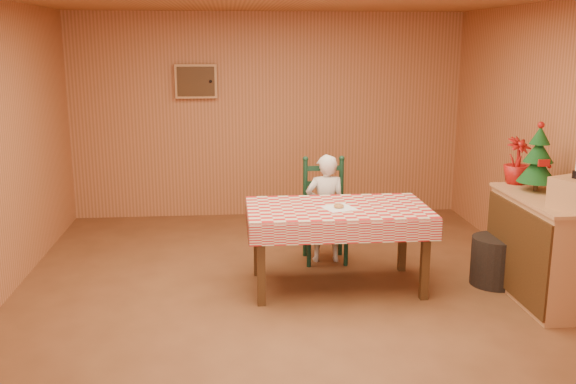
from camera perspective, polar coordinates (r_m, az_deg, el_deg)
The scene contains 12 objects.
ground at distance 5.71m, azimuth 0.19°, elevation -9.79°, with size 6.00×6.00×0.00m, color brown.
cabin_walls at distance 5.80m, azimuth -0.33°, elevation 9.21°, with size 5.10×6.05×2.65m.
dining_table at distance 5.86m, azimuth 4.43°, elevation -2.09°, with size 1.66×0.96×0.77m.
ladder_chair at distance 6.66m, azimuth 3.27°, elevation -1.84°, with size 0.44×0.40×1.08m.
seated_child at distance 6.59m, azimuth 3.35°, elevation -1.47°, with size 0.41×0.27×1.12m, color silver.
napkin at distance 5.79m, azimuth 4.53°, elevation -1.41°, with size 0.26×0.26×0.00m, color white.
donut at distance 5.79m, azimuth 4.53°, elevation -1.25°, with size 0.09×0.09×0.03m, color #B77A41.
shelf_unit at distance 6.06m, azimuth 21.72°, elevation -4.69°, with size 0.54×1.24×0.93m.
crate at distance 5.57m, azimuth 24.13°, elevation -0.13°, with size 0.30×0.30×0.25m, color tan.
christmas_tree at distance 6.10m, azimuth 21.34°, elevation 2.69°, with size 0.34×0.34×0.62m.
flower_arrangement at distance 6.36m, azimuth 19.70°, elevation 2.63°, with size 0.24×0.24×0.44m, color #9E110E.
storage_bin at distance 6.35m, azimuth 17.97°, elevation -5.85°, with size 0.46×0.46×0.46m, color black.
Camera 1 is at (-0.50, -5.23, 2.23)m, focal length 40.00 mm.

